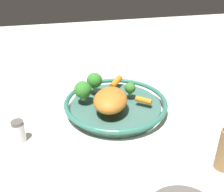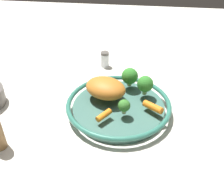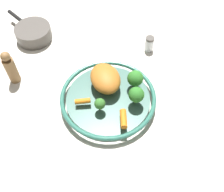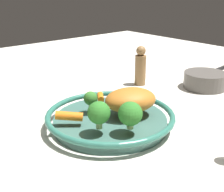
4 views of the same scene
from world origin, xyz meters
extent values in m
plane|color=silver|center=(0.00, 0.00, 0.00)|extent=(2.38, 2.38, 0.00)
cylinder|color=#3D665B|center=(0.00, 0.00, 0.01)|extent=(0.30, 0.30, 0.03)
torus|color=#30705F|center=(0.00, 0.00, 0.03)|extent=(0.34, 0.34, 0.02)
ellipsoid|color=#B96C25|center=(-0.03, -0.05, 0.07)|extent=(0.15, 0.17, 0.06)
cylinder|color=orange|center=(0.03, 0.11, 0.05)|extent=(0.06, 0.07, 0.03)
cylinder|color=orange|center=(0.08, -0.04, 0.05)|extent=(0.05, 0.05, 0.02)
cylinder|color=#94AC66|center=(-0.06, 0.08, 0.05)|extent=(0.01, 0.01, 0.02)
sphere|color=#2F7929|center=(-0.06, 0.08, 0.08)|extent=(0.05, 0.05, 0.05)
cylinder|color=#95AC66|center=(-0.10, 0.03, 0.05)|extent=(0.02, 0.02, 0.01)
sphere|color=#2F7829|center=(-0.10, 0.03, 0.08)|extent=(0.06, 0.06, 0.06)
cylinder|color=#99A866|center=(0.05, 0.02, 0.05)|extent=(0.01, 0.01, 0.01)
sphere|color=#35732A|center=(0.05, 0.02, 0.07)|extent=(0.04, 0.04, 0.04)
cylinder|color=silver|center=(-0.30, -0.09, 0.03)|extent=(0.04, 0.04, 0.06)
cylinder|color=#56514C|center=(-0.30, -0.09, 0.06)|extent=(0.03, 0.03, 0.01)
cylinder|color=olive|center=(0.20, -0.31, 0.06)|extent=(0.04, 0.04, 0.11)
sphere|color=olive|center=(0.20, -0.31, 0.13)|extent=(0.03, 0.03, 0.03)
cylinder|color=#56514C|center=(0.02, -0.46, 0.03)|extent=(0.15, 0.15, 0.06)
cylinder|color=black|center=(0.03, -0.59, 0.05)|extent=(0.02, 0.10, 0.02)
camera|label=1|loc=(-0.19, -0.75, 0.49)|focal=43.68mm
camera|label=2|loc=(0.68, 0.07, 0.55)|focal=42.32mm
camera|label=3|loc=(0.35, 0.42, 0.81)|focal=43.46mm
camera|label=4|loc=(-0.56, 0.48, 0.36)|focal=49.50mm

